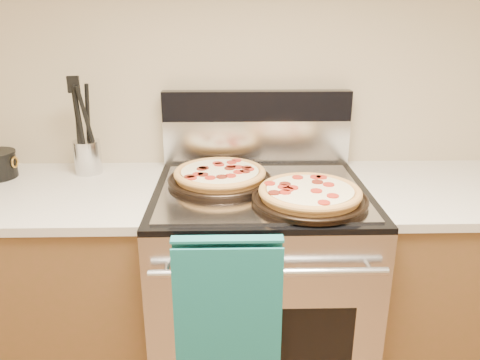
{
  "coord_description": "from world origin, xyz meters",
  "views": [
    {
      "loc": [
        -0.11,
        0.09,
        1.51
      ],
      "look_at": [
        -0.08,
        1.55,
        0.99
      ],
      "focal_mm": 35.0,
      "sensor_mm": 36.0,
      "label": 1
    }
  ],
  "objects_px": {
    "pepperoni_pizza_back": "(220,176)",
    "pepperoni_pizza_front": "(310,195)",
    "range_body": "(259,301)",
    "utensil_crock": "(88,157)"
  },
  "relations": [
    {
      "from": "pepperoni_pizza_back",
      "to": "pepperoni_pizza_front",
      "type": "xyz_separation_m",
      "value": [
        0.3,
        -0.2,
        0.0
      ]
    },
    {
      "from": "range_body",
      "to": "pepperoni_pizza_back",
      "type": "height_order",
      "value": "pepperoni_pizza_back"
    },
    {
      "from": "pepperoni_pizza_back",
      "to": "pepperoni_pizza_front",
      "type": "relative_size",
      "value": 1.0
    },
    {
      "from": "range_body",
      "to": "utensil_crock",
      "type": "xyz_separation_m",
      "value": [
        -0.67,
        0.22,
        0.53
      ]
    },
    {
      "from": "pepperoni_pizza_back",
      "to": "utensil_crock",
      "type": "relative_size",
      "value": 2.85
    },
    {
      "from": "utensil_crock",
      "to": "pepperoni_pizza_front",
      "type": "bearing_deg",
      "value": -24.0
    },
    {
      "from": "pepperoni_pizza_back",
      "to": "utensil_crock",
      "type": "height_order",
      "value": "utensil_crock"
    },
    {
      "from": "pepperoni_pizza_front",
      "to": "utensil_crock",
      "type": "relative_size",
      "value": 2.85
    },
    {
      "from": "pepperoni_pizza_front",
      "to": "utensil_crock",
      "type": "bearing_deg",
      "value": 156.0
    },
    {
      "from": "range_body",
      "to": "utensil_crock",
      "type": "bearing_deg",
      "value": 161.75
    }
  ]
}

